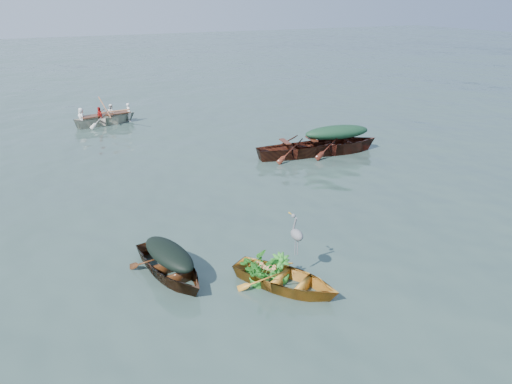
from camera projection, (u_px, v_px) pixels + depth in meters
ground at (288, 225)px, 13.36m from camera, size 140.00×140.00×0.00m
yellow_dinghy at (285, 288)px, 10.49m from camera, size 2.65×3.20×0.79m
dark_covered_boat at (171, 276)px, 10.94m from camera, size 1.79×3.45×0.79m
green_tarp_boat at (336, 153)px, 19.43m from camera, size 4.93×2.17×1.14m
open_wooden_boat at (298, 157)px, 18.97m from camera, size 4.63×1.98×1.05m
rowed_boat at (107, 124)px, 23.67m from camera, size 4.26×1.99×0.97m
dark_tarp_cover at (169, 252)px, 10.72m from camera, size 0.98×1.90×0.40m
green_tarp_cover at (337, 132)px, 19.12m from camera, size 2.71×1.19×0.52m
thwart_benches at (298, 143)px, 18.77m from camera, size 2.33×1.13×0.04m
heron at (297, 241)px, 10.63m from camera, size 0.45×0.49×0.92m
dinghy_weeds at (264, 252)px, 10.53m from camera, size 1.07×1.13×0.60m
rowers at (105, 106)px, 23.36m from camera, size 3.03×1.63×0.76m
oars at (106, 114)px, 23.48m from camera, size 1.08×2.67×0.06m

